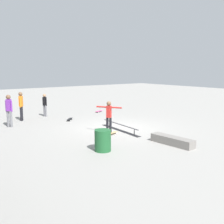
{
  "coord_description": "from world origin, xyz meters",
  "views": [
    {
      "loc": [
        -10.78,
        8.52,
        3.14
      ],
      "look_at": [
        -0.45,
        0.69,
        1.0
      ],
      "focal_mm": 42.99,
      "sensor_mm": 36.0,
      "label": 1
    }
  ],
  "objects_px": {
    "bystander_black_shirt": "(45,104)",
    "bystander_purple_shirt": "(9,109)",
    "trash_bin": "(103,140)",
    "bystander_orange_shirt": "(21,105)",
    "loose_skateboard_pink": "(99,111)",
    "skater_main": "(109,115)",
    "grind_rail": "(120,128)",
    "skate_ledge": "(172,141)",
    "skateboard_main": "(112,133)",
    "loose_skateboard_black": "(70,119)"
  },
  "relations": [
    {
      "from": "bystander_black_shirt",
      "to": "bystander_purple_shirt",
      "type": "relative_size",
      "value": 0.85
    },
    {
      "from": "bystander_black_shirt",
      "to": "trash_bin",
      "type": "relative_size",
      "value": 1.8
    },
    {
      "from": "bystander_orange_shirt",
      "to": "loose_skateboard_pink",
      "type": "xyz_separation_m",
      "value": [
        -0.17,
        -5.54,
        -0.9
      ]
    },
    {
      "from": "skater_main",
      "to": "loose_skateboard_pink",
      "type": "xyz_separation_m",
      "value": [
        5.63,
        -3.31,
        -0.85
      ]
    },
    {
      "from": "skater_main",
      "to": "bystander_purple_shirt",
      "type": "bearing_deg",
      "value": 5.3
    },
    {
      "from": "grind_rail",
      "to": "skate_ledge",
      "type": "height_order",
      "value": "grind_rail"
    },
    {
      "from": "skate_ledge",
      "to": "trash_bin",
      "type": "xyz_separation_m",
      "value": [
        1.04,
        2.78,
        0.25
      ]
    },
    {
      "from": "grind_rail",
      "to": "skateboard_main",
      "type": "distance_m",
      "value": 0.97
    },
    {
      "from": "skate_ledge",
      "to": "trash_bin",
      "type": "relative_size",
      "value": 2.35
    },
    {
      "from": "skateboard_main",
      "to": "loose_skateboard_pink",
      "type": "bearing_deg",
      "value": 42.99
    },
    {
      "from": "loose_skateboard_black",
      "to": "bystander_black_shirt",
      "type": "bearing_deg",
      "value": -120.85
    },
    {
      "from": "bystander_purple_shirt",
      "to": "trash_bin",
      "type": "xyz_separation_m",
      "value": [
        -6.41,
        -1.56,
        -0.57
      ]
    },
    {
      "from": "trash_bin",
      "to": "skater_main",
      "type": "bearing_deg",
      "value": -41.52
    },
    {
      "from": "skate_ledge",
      "to": "loose_skateboard_pink",
      "type": "bearing_deg",
      "value": -14.86
    },
    {
      "from": "skate_ledge",
      "to": "bystander_orange_shirt",
      "type": "bearing_deg",
      "value": 20.11
    },
    {
      "from": "bystander_black_shirt",
      "to": "loose_skateboard_black",
      "type": "xyz_separation_m",
      "value": [
        -2.11,
        -0.66,
        -0.76
      ]
    },
    {
      "from": "skater_main",
      "to": "bystander_black_shirt",
      "type": "distance_m",
      "value": 6.28
    },
    {
      "from": "skate_ledge",
      "to": "trash_bin",
      "type": "distance_m",
      "value": 2.98
    },
    {
      "from": "grind_rail",
      "to": "skateboard_main",
      "type": "bearing_deg",
      "value": 121.62
    },
    {
      "from": "skate_ledge",
      "to": "loose_skateboard_pink",
      "type": "relative_size",
      "value": 2.39
    },
    {
      "from": "grind_rail",
      "to": "trash_bin",
      "type": "xyz_separation_m",
      "value": [
        -2.24,
        2.64,
        0.27
      ]
    },
    {
      "from": "bystander_black_shirt",
      "to": "loose_skateboard_black",
      "type": "distance_m",
      "value": 2.34
    },
    {
      "from": "loose_skateboard_black",
      "to": "trash_bin",
      "type": "height_order",
      "value": "trash_bin"
    },
    {
      "from": "bystander_orange_shirt",
      "to": "bystander_purple_shirt",
      "type": "xyz_separation_m",
      "value": [
        -1.39,
        1.11,
        0.01
      ]
    },
    {
      "from": "bystander_orange_shirt",
      "to": "loose_skateboard_pink",
      "type": "relative_size",
      "value": 2.13
    },
    {
      "from": "skater_main",
      "to": "loose_skateboard_pink",
      "type": "distance_m",
      "value": 6.58
    },
    {
      "from": "skate_ledge",
      "to": "bystander_orange_shirt",
      "type": "distance_m",
      "value": 9.45
    },
    {
      "from": "skateboard_main",
      "to": "loose_skateboard_black",
      "type": "height_order",
      "value": "same"
    },
    {
      "from": "skateboard_main",
      "to": "bystander_black_shirt",
      "type": "bearing_deg",
      "value": 77.41
    },
    {
      "from": "grind_rail",
      "to": "bystander_black_shirt",
      "type": "height_order",
      "value": "bystander_black_shirt"
    },
    {
      "from": "grind_rail",
      "to": "skateboard_main",
      "type": "height_order",
      "value": "grind_rail"
    },
    {
      "from": "skate_ledge",
      "to": "bystander_purple_shirt",
      "type": "bearing_deg",
      "value": 30.26
    },
    {
      "from": "bystander_purple_shirt",
      "to": "loose_skateboard_black",
      "type": "relative_size",
      "value": 2.38
    },
    {
      "from": "skateboard_main",
      "to": "bystander_orange_shirt",
      "type": "distance_m",
      "value": 6.46
    },
    {
      "from": "bystander_purple_shirt",
      "to": "trash_bin",
      "type": "bearing_deg",
      "value": 150.43
    },
    {
      "from": "skate_ledge",
      "to": "grind_rail",
      "type": "bearing_deg",
      "value": 2.43
    },
    {
      "from": "skate_ledge",
      "to": "loose_skateboard_black",
      "type": "relative_size",
      "value": 2.65
    },
    {
      "from": "grind_rail",
      "to": "trash_bin",
      "type": "bearing_deg",
      "value": 135.04
    },
    {
      "from": "skater_main",
      "to": "trash_bin",
      "type": "relative_size",
      "value": 1.92
    },
    {
      "from": "bystander_purple_shirt",
      "to": "trash_bin",
      "type": "relative_size",
      "value": 2.11
    },
    {
      "from": "bystander_orange_shirt",
      "to": "bystander_purple_shirt",
      "type": "relative_size",
      "value": 0.99
    },
    {
      "from": "skater_main",
      "to": "bystander_orange_shirt",
      "type": "height_order",
      "value": "bystander_orange_shirt"
    },
    {
      "from": "bystander_black_shirt",
      "to": "loose_skateboard_pink",
      "type": "bearing_deg",
      "value": 55.54
    },
    {
      "from": "grind_rail",
      "to": "loose_skateboard_pink",
      "type": "distance_m",
      "value": 5.92
    },
    {
      "from": "skater_main",
      "to": "loose_skateboard_black",
      "type": "bearing_deg",
      "value": -33.5
    },
    {
      "from": "bystander_orange_shirt",
      "to": "skate_ledge",
      "type": "bearing_deg",
      "value": -126.39
    },
    {
      "from": "bystander_black_shirt",
      "to": "bystander_purple_shirt",
      "type": "distance_m",
      "value": 3.36
    },
    {
      "from": "skate_ledge",
      "to": "loose_skateboard_black",
      "type": "xyz_separation_m",
      "value": [
        7.19,
        0.89,
        -0.09
      ]
    },
    {
      "from": "bystander_black_shirt",
      "to": "trash_bin",
      "type": "height_order",
      "value": "bystander_black_shirt"
    },
    {
      "from": "skateboard_main",
      "to": "trash_bin",
      "type": "xyz_separation_m",
      "value": [
        -1.81,
        1.78,
        0.34
      ]
    }
  ]
}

